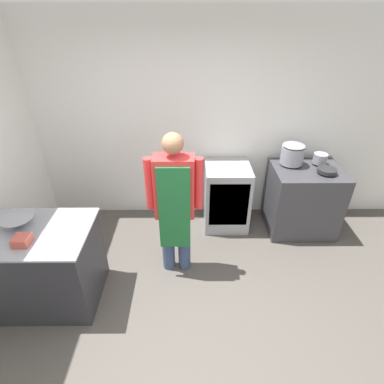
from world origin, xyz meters
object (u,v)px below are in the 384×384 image
(stock_pot, at_px, (293,153))
(sauce_pot, at_px, (320,158))
(fridge_unit, at_px, (226,196))
(person_cook, at_px, (175,201))
(mixing_bowl, at_px, (18,222))
(stove, at_px, (302,199))
(saute_pan, at_px, (327,170))
(plastic_tub, at_px, (22,241))

(stock_pot, height_order, sauce_pot, stock_pot)
(fridge_unit, relative_size, person_cook, 0.53)
(mixing_bowl, xyz_separation_m, stock_pot, (2.91, 1.25, 0.13))
(stove, distance_m, saute_pan, 0.54)
(stock_pot, bearing_deg, stove, -33.18)
(stove, distance_m, mixing_bowl, 3.34)
(stove, distance_m, stock_pot, 0.65)
(mixing_bowl, relative_size, plastic_tub, 2.17)
(stove, bearing_deg, saute_pan, -35.85)
(stove, relative_size, sauce_pot, 5.23)
(saute_pan, bearing_deg, sauce_pot, 90.00)
(fridge_unit, bearing_deg, stock_pot, 2.56)
(stock_pot, xyz_separation_m, sauce_pot, (0.37, -0.00, -0.07))
(saute_pan, bearing_deg, stove, 144.15)
(stove, height_order, plastic_tub, plastic_tub)
(plastic_tub, distance_m, stock_pot, 3.15)
(stock_pot, relative_size, saute_pan, 1.26)
(mixing_bowl, height_order, sauce_pot, sauce_pot)
(stove, bearing_deg, mixing_bowl, -160.21)
(mixing_bowl, distance_m, stock_pot, 3.17)
(saute_pan, bearing_deg, mixing_bowl, -163.16)
(plastic_tub, distance_m, saute_pan, 3.37)
(fridge_unit, xyz_separation_m, plastic_tub, (-1.96, -1.45, 0.47))
(person_cook, bearing_deg, stock_pot, 31.55)
(stove, relative_size, fridge_unit, 1.04)
(person_cook, distance_m, saute_pan, 1.95)
(mixing_bowl, height_order, saute_pan, mixing_bowl)
(fridge_unit, xyz_separation_m, saute_pan, (1.18, -0.22, 0.50))
(person_cook, height_order, mixing_bowl, person_cook)
(stock_pot, bearing_deg, person_cook, -148.45)
(mixing_bowl, distance_m, saute_pan, 3.43)
(mixing_bowl, bearing_deg, stock_pot, 23.16)
(stove, height_order, person_cook, person_cook)
(person_cook, bearing_deg, stove, 24.95)
(stove, height_order, sauce_pot, sauce_pot)
(stock_pot, relative_size, sauce_pot, 1.63)
(person_cook, bearing_deg, sauce_pot, 26.14)
(person_cook, distance_m, sauce_pot, 2.04)
(person_cook, height_order, saute_pan, person_cook)
(stove, distance_m, plastic_tub, 3.29)
(plastic_tub, bearing_deg, person_cook, 24.41)
(person_cook, distance_m, mixing_bowl, 1.49)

